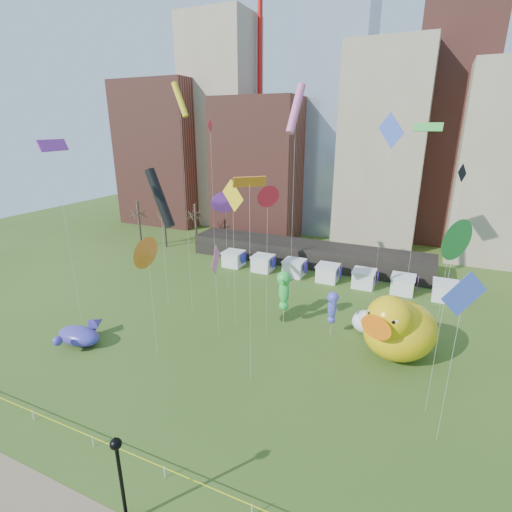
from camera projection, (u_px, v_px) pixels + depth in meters
The scene contains 28 objects.
ground at pixel (165, 478), 24.03m from camera, with size 160.00×160.00×0.00m, color #345019.
skyline at pixel (377, 123), 68.96m from camera, with size 101.00×23.00×68.00m.
pavilion at pixel (307, 254), 61.31m from camera, with size 38.00×6.00×3.20m, color black.
vendor_tents at pixel (328, 274), 54.32m from camera, with size 33.24×2.80×2.40m.
bare_trees at pixel (166, 224), 69.55m from camera, with size 8.44×6.44×8.50m.
caution_tape at pixel (164, 469), 23.81m from camera, with size 50.00×0.06×0.90m.
big_duck at pixel (398, 328), 35.66m from camera, with size 8.91×9.77×6.82m.
small_duck at pixel (365, 321), 40.68m from camera, with size 3.60×4.08×2.86m.
seahorse_green at pixel (284, 288), 41.23m from camera, with size 1.66×2.01×6.32m.
seahorse_purple at pixel (332, 305), 39.37m from camera, with size 1.48×1.69×4.95m.
whale_inflatable at pixel (80, 335), 38.66m from camera, with size 4.85×6.18×2.12m.
lamppost at pixel (120, 472), 20.17m from camera, with size 0.62×0.62×5.94m.
kite_0 at pixel (268, 197), 36.24m from camera, with size 0.94×1.97×15.58m.
kite_1 at pixel (216, 261), 37.97m from camera, with size 0.85×3.02×9.88m.
kite_2 at pixel (160, 198), 43.21m from camera, with size 4.05×1.96×16.48m.
kite_3 at pixel (455, 239), 25.26m from camera, with size 1.58×2.54×15.16m.
kite_4 at pixel (180, 100), 38.63m from camera, with size 2.10×1.06×25.11m.
kite_5 at pixel (464, 296), 23.37m from camera, with size 2.53×1.64×12.66m.
kite_6 at pixel (250, 184), 28.09m from camera, with size 2.07×2.01×17.39m.
kite_7 at pixel (53, 146), 35.43m from camera, with size 1.11×3.50×19.71m.
kite_8 at pixel (211, 138), 45.28m from camera, with size 0.32×1.53×21.74m.
kite_9 at pixel (296, 109), 37.07m from camera, with size 1.32×2.89×24.82m.
kite_10 at pixel (460, 184), 32.32m from camera, with size 0.75×1.42×17.95m.
kite_11 at pixel (428, 130), 34.89m from camera, with size 2.52×0.62×21.17m.
kite_12 at pixel (233, 197), 38.33m from camera, with size 3.01×1.27×15.92m.
kite_13 at pixel (391, 133), 42.14m from camera, with size 3.04×2.39×22.36m.
kite_14 at pixel (148, 253), 33.67m from camera, with size 0.76×2.72×11.69m.
kite_15 at pixel (225, 202), 49.02m from camera, with size 1.78×2.44×13.04m.
Camera 1 is at (12.77, -14.33, 20.83)m, focal length 27.00 mm.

